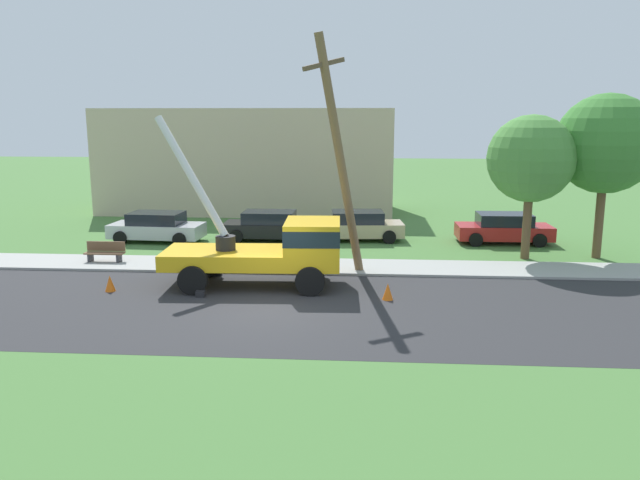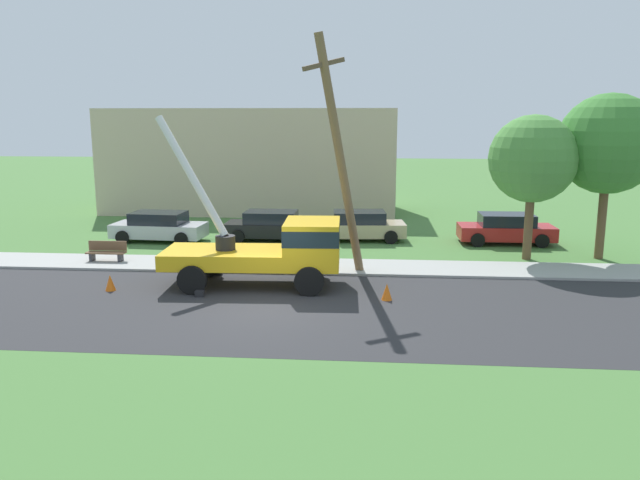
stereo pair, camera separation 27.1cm
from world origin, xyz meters
TOP-DOWN VIEW (x-y plane):
  - ground_plane at (0.00, 12.00)m, footprint 120.00×120.00m
  - road_asphalt at (0.00, 0.00)m, footprint 80.00×8.35m
  - sidewalk_strip at (0.00, 5.43)m, footprint 80.00×2.51m
  - utility_truck at (-0.22, 2.63)m, footprint 6.85×3.21m
  - leaning_utility_pole at (1.94, 4.13)m, footprint 2.26×2.11m
  - traffic_cone_ahead at (3.68, 1.16)m, footprint 0.36×0.36m
  - traffic_cone_behind at (-5.85, 1.49)m, footprint 0.36×0.36m
  - parked_sedan_silver at (-7.08, 10.13)m, footprint 4.50×2.20m
  - parked_sedan_black at (-1.72, 10.84)m, footprint 4.43×2.07m
  - parked_sedan_tan at (2.55, 11.19)m, footprint 4.54×2.26m
  - parked_sedan_red at (9.50, 10.95)m, footprint 4.41×2.04m
  - park_bench at (-7.69, 5.49)m, footprint 1.60×0.45m
  - roadside_tree_near at (12.79, 8.04)m, footprint 4.12×4.12m
  - roadside_tree_far at (9.70, 7.67)m, footprint 3.60×3.60m
  - lowrise_building_backdrop at (-4.49, 20.41)m, footprint 18.00×6.00m

SIDE VIEW (x-z plane):
  - ground_plane at x=0.00m, z-range 0.00..0.00m
  - road_asphalt at x=0.00m, z-range 0.00..0.01m
  - sidewalk_strip at x=0.00m, z-range 0.00..0.10m
  - traffic_cone_ahead at x=3.68m, z-range 0.00..0.56m
  - traffic_cone_behind at x=-5.85m, z-range 0.00..0.56m
  - park_bench at x=-7.69m, z-range 0.01..0.91m
  - parked_sedan_silver at x=-7.08m, z-range 0.00..1.42m
  - parked_sedan_black at x=-1.72m, z-range 0.00..1.42m
  - parked_sedan_tan at x=2.55m, z-range 0.00..1.42m
  - parked_sedan_red at x=9.50m, z-range 0.00..1.42m
  - utility_truck at x=-0.22m, z-range -1.58..4.40m
  - lowrise_building_backdrop at x=-4.49m, z-range 0.00..6.40m
  - roadside_tree_far at x=9.70m, z-range 1.19..7.21m
  - leaning_utility_pole at x=1.94m, z-range 0.12..8.96m
  - roadside_tree_near at x=12.79m, z-range 1.36..8.25m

